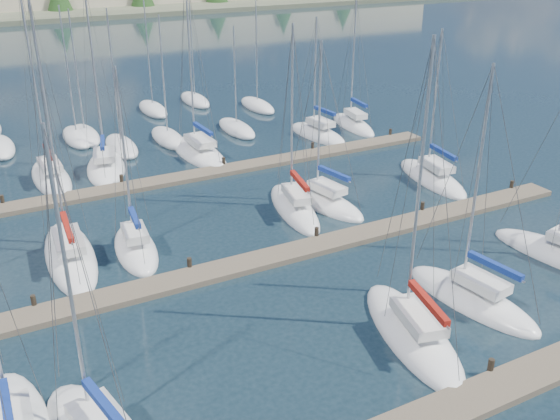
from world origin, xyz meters
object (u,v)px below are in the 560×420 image
sailboat_p (199,153)px  sailboat_l (323,202)px  sailboat_i (70,255)px  sailboat_j (136,249)px  sailboat_o (106,167)px  sailboat_q (318,134)px  sailboat_m (432,178)px  sailboat_n (51,178)px  sailboat_k (294,208)px  sailboat_r (353,125)px  sailboat_e (472,299)px  sailboat_d (412,333)px

sailboat_p → sailboat_l: (3.76, -13.40, -0.00)m
sailboat_i → sailboat_j: bearing=-10.9°
sailboat_i → sailboat_o: bearing=72.1°
sailboat_q → sailboat_m: 13.33m
sailboat_p → sailboat_n: bearing=179.5°
sailboat_k → sailboat_r: sailboat_k is taller
sailboat_r → sailboat_l: 18.48m
sailboat_r → sailboat_p: bearing=-169.8°
sailboat_e → sailboat_k: bearing=92.3°
sailboat_m → sailboat_d: (-13.66, -14.66, 0.01)m
sailboat_m → sailboat_d: 20.04m
sailboat_j → sailboat_k: sailboat_k is taller
sailboat_i → sailboat_n: sailboat_i is taller
sailboat_p → sailboat_r: (15.71, 0.70, 0.01)m
sailboat_k → sailboat_l: size_ratio=1.10×
sailboat_m → sailboat_p: bearing=143.7°
sailboat_e → sailboat_l: bearing=83.2°
sailboat_d → sailboat_k: (2.00, 14.67, 0.00)m
sailboat_r → sailboat_o: bearing=-170.9°
sailboat_d → sailboat_j: 16.52m
sailboat_n → sailboat_m: bearing=-28.7°
sailboat_q → sailboat_k: 16.39m
sailboat_q → sailboat_e: bearing=-109.9°
sailboat_e → sailboat_m: size_ratio=1.08×
sailboat_q → sailboat_n: size_ratio=0.74×
sailboat_j → sailboat_i: bearing=171.7°
sailboat_m → sailboat_n: sailboat_n is taller
sailboat_d → sailboat_n: bearing=125.4°
sailboat_j → sailboat_r: size_ratio=0.91×
sailboat_m → sailboat_n: (-24.91, 13.20, 0.02)m
sailboat_m → sailboat_k: bearing=-171.0°
sailboat_o → sailboat_r: (23.32, 0.62, 0.00)m
sailboat_i → sailboat_d: sailboat_i is taller
sailboat_j → sailboat_l: 13.09m
sailboat_o → sailboat_p: bearing=12.6°
sailboat_m → sailboat_n: bearing=161.2°
sailboat_i → sailboat_p: (12.82, 13.18, -0.01)m
sailboat_q → sailboat_r: 4.51m
sailboat_k → sailboat_m: bearing=11.7°
sailboat_p → sailboat_d: size_ratio=1.06×
sailboat_n → sailboat_k: 18.69m
sailboat_m → sailboat_j: 22.52m
sailboat_e → sailboat_o: (-11.61, 27.24, 0.01)m
sailboat_k → sailboat_r: 19.97m
sailboat_n → sailboat_q: bearing=-0.8°
sailboat_i → sailboat_r: (28.53, 13.88, 0.00)m
sailboat_i → sailboat_m: size_ratio=1.31×
sailboat_n → sailboat_p: sailboat_p is taller
sailboat_m → sailboat_l: size_ratio=1.00×
sailboat_d → sailboat_k: 14.81m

